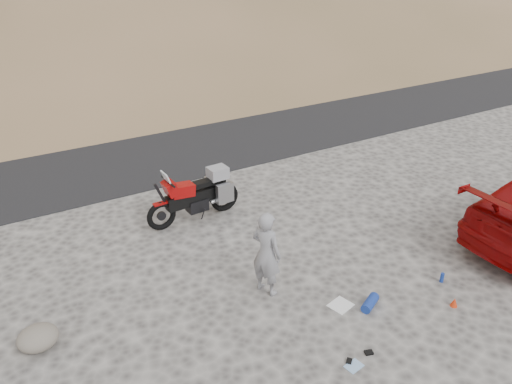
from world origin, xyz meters
TOP-DOWN VIEW (x-y plane):
  - ground at (0.00, 0.00)m, footprint 140.00×140.00m
  - road at (0.00, 9.00)m, footprint 120.00×7.00m
  - motorcycle at (-0.10, 3.47)m, footprint 2.46×0.79m
  - man at (-0.16, 0.20)m, footprint 0.63×0.75m
  - small_rock at (-4.24, 0.84)m, footprint 0.76×0.71m
  - gear_white_cloth at (0.82, -0.88)m, footprint 0.49×0.45m
  - gear_blue_mat at (1.26, -1.19)m, footprint 0.50×0.38m
  - gear_bottle at (3.02, -1.33)m, footprint 0.08×0.08m
  - gear_funnel at (2.63, -1.96)m, footprint 0.15×0.15m
  - gear_glove_a at (0.45, -2.07)m, footprint 0.16×0.14m
  - gear_glove_b at (0.05, -2.05)m, footprint 0.14×0.14m
  - gear_blue_cloth at (0.05, -2.16)m, footprint 0.32×0.25m

SIDE VIEW (x-z plane):
  - ground at x=0.00m, z-range 0.00..0.00m
  - road at x=0.00m, z-range -0.03..0.03m
  - man at x=-0.16m, z-range -0.87..0.87m
  - gear_blue_cloth at x=0.05m, z-range 0.00..0.01m
  - gear_white_cloth at x=0.82m, z-range 0.00..0.01m
  - gear_glove_b at x=0.05m, z-range 0.00..0.04m
  - gear_glove_a at x=0.45m, z-range 0.00..0.04m
  - gear_funnel at x=2.63m, z-range 0.00..0.18m
  - gear_blue_mat at x=1.26m, z-range 0.00..0.19m
  - gear_bottle at x=3.02m, z-range 0.00..0.20m
  - small_rock at x=-4.24m, z-range 0.00..0.41m
  - motorcycle at x=-0.10m, z-range -0.11..1.35m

